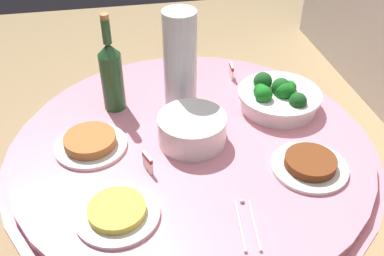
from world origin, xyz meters
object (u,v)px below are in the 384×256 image
object	(u,v)px
food_plate_fried_egg	(117,212)
label_placard_front	(231,70)
decorative_fruit_vase	(181,67)
label_placard_rear	(148,162)
wine_bottle	(112,74)
label_placard_mid	(174,64)
broccoli_bowl	(278,97)
serving_tongs	(247,223)
food_plate_peanuts	(90,143)
plate_stack	(192,129)
food_plate_stir_fry	(310,164)

from	to	relation	value
food_plate_fried_egg	label_placard_front	xyz separation A→B (m)	(-0.61, 0.46, 0.02)
decorative_fruit_vase	label_placard_rear	distance (m)	0.37
wine_bottle	label_placard_mid	size ratio (longest dim) A/B	6.11
decorative_fruit_vase	food_plate_fried_egg	bearing A→B (deg)	-27.73
label_placard_front	label_placard_rear	bearing A→B (deg)	-38.82
broccoli_bowl	serving_tongs	xyz separation A→B (m)	(0.47, -0.25, -0.04)
serving_tongs	food_plate_peanuts	size ratio (longest dim) A/B	0.76
plate_stack	decorative_fruit_vase	world-z (taller)	decorative_fruit_vase
wine_bottle	food_plate_stir_fry	xyz separation A→B (m)	(0.42, 0.53, -0.11)
food_plate_peanuts	label_placard_rear	world-z (taller)	label_placard_rear
decorative_fruit_vase	serving_tongs	distance (m)	0.58
serving_tongs	label_placard_front	world-z (taller)	label_placard_front
broccoli_bowl	label_placard_front	distance (m)	0.25
serving_tongs	food_plate_fried_egg	xyz separation A→B (m)	(-0.09, -0.32, 0.01)
decorative_fruit_vase	label_placard_front	world-z (taller)	decorative_fruit_vase
decorative_fruit_vase	food_plate_fried_egg	size ratio (longest dim) A/B	1.55
food_plate_peanuts	label_placard_rear	size ratio (longest dim) A/B	4.00
label_placard_mid	label_placard_rear	world-z (taller)	same
decorative_fruit_vase	label_placard_front	distance (m)	0.28
plate_stack	label_placard_mid	world-z (taller)	plate_stack
food_plate_stir_fry	label_placard_rear	world-z (taller)	label_placard_rear
decorative_fruit_vase	food_plate_peanuts	size ratio (longest dim) A/B	1.55
plate_stack	wine_bottle	world-z (taller)	wine_bottle
plate_stack	label_placard_rear	size ratio (longest dim) A/B	3.82
label_placard_rear	serving_tongs	bearing A→B (deg)	42.10
plate_stack	food_plate_fried_egg	distance (m)	0.36
broccoli_bowl	label_placard_rear	distance (m)	0.52
wine_bottle	decorative_fruit_vase	xyz separation A→B (m)	(0.03, 0.22, 0.02)
plate_stack	label_placard_rear	xyz separation A→B (m)	(0.11, -0.15, -0.01)
food_plate_peanuts	food_plate_stir_fry	xyz separation A→B (m)	(0.22, 0.62, -0.00)
wine_bottle	food_plate_fried_egg	bearing A→B (deg)	-2.44
food_plate_fried_egg	label_placard_rear	size ratio (longest dim) A/B	4.00
broccoli_bowl	label_placard_mid	xyz separation A→B (m)	(-0.31, -0.31, -0.01)
wine_bottle	plate_stack	bearing A→B (deg)	43.70
food_plate_peanuts	label_placard_rear	xyz separation A→B (m)	(0.13, 0.16, 0.01)
broccoli_bowl	wine_bottle	distance (m)	0.56
broccoli_bowl	decorative_fruit_vase	world-z (taller)	decorative_fruit_vase
wine_bottle	label_placard_rear	distance (m)	0.36
plate_stack	label_placard_front	bearing A→B (deg)	147.97
wine_bottle	broccoli_bowl	bearing A→B (deg)	78.55
food_plate_fried_egg	label_placard_rear	distance (m)	0.18
wine_bottle	food_plate_peanuts	xyz separation A→B (m)	(0.21, -0.09, -0.11)
serving_tongs	food_plate_stir_fry	size ratio (longest dim) A/B	0.76
label_placard_front	label_placard_mid	distance (m)	0.22
label_placard_front	plate_stack	bearing A→B (deg)	-32.03
label_placard_front	label_placard_mid	bearing A→B (deg)	-112.66
broccoli_bowl	plate_stack	xyz separation A→B (m)	(0.12, -0.32, 0.00)
wine_bottle	label_placard_mid	xyz separation A→B (m)	(-0.20, 0.24, -0.10)
wine_bottle	food_plate_fried_egg	distance (m)	0.51
broccoli_bowl	label_placard_mid	bearing A→B (deg)	-135.19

